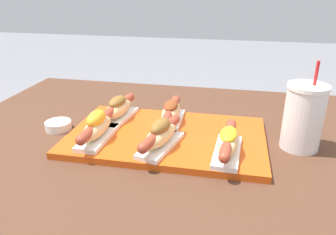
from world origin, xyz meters
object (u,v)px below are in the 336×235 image
at_px(hot_dog_2, 228,142).
at_px(hot_dog_4, 171,113).
at_px(hot_dog_1, 161,135).
at_px(serving_tray, 167,137).
at_px(hot_dog_0, 97,127).
at_px(hot_dog_3, 118,109).
at_px(sauce_bowl, 58,125).
at_px(drink_cup, 303,117).

xyz_separation_m(hot_dog_2, hot_dog_4, (-0.17, 0.16, 0.00)).
bearing_deg(hot_dog_2, hot_dog_1, 179.10).
bearing_deg(hot_dog_2, serving_tray, 153.70).
bearing_deg(hot_dog_0, hot_dog_3, 86.54).
bearing_deg(sauce_bowl, drink_cup, 2.19).
distance_m(hot_dog_2, drink_cup, 0.22).
bearing_deg(hot_dog_3, sauce_bowl, -157.18).
xyz_separation_m(hot_dog_1, drink_cup, (0.35, 0.11, 0.03)).
xyz_separation_m(hot_dog_0, hot_dog_1, (0.17, -0.01, -0.00)).
xyz_separation_m(hot_dog_4, sauce_bowl, (-0.32, -0.07, -0.04)).
relative_size(hot_dog_0, drink_cup, 0.90).
relative_size(hot_dog_3, hot_dog_4, 0.99).
bearing_deg(hot_dog_2, hot_dog_0, 177.66).
relative_size(serving_tray, hot_dog_3, 2.57).
xyz_separation_m(hot_dog_0, sauce_bowl, (-0.15, 0.07, -0.04)).
bearing_deg(sauce_bowl, hot_dog_1, -13.87).
height_order(sauce_bowl, drink_cup, drink_cup).
bearing_deg(hot_dog_4, hot_dog_3, -178.25).
height_order(hot_dog_3, drink_cup, drink_cup).
bearing_deg(hot_dog_1, drink_cup, 17.01).
bearing_deg(serving_tray, hot_dog_4, 92.00).
distance_m(hot_dog_1, hot_dog_3, 0.22).
bearing_deg(sauce_bowl, hot_dog_4, 12.79).
bearing_deg(drink_cup, hot_dog_1, -162.99).
bearing_deg(hot_dog_3, drink_cup, -4.73).
bearing_deg(hot_dog_4, hot_dog_2, -42.70).
bearing_deg(hot_dog_3, hot_dog_1, -42.19).
distance_m(serving_tray, hot_dog_2, 0.19).
distance_m(hot_dog_1, hot_dog_4, 0.15).
bearing_deg(hot_dog_4, sauce_bowl, -167.21).
height_order(hot_dog_4, sauce_bowl, hot_dog_4).
bearing_deg(hot_dog_4, serving_tray, -88.00).
bearing_deg(hot_dog_4, hot_dog_0, -139.76).
relative_size(serving_tray, drink_cup, 2.29).
bearing_deg(sauce_bowl, hot_dog_3, 22.82).
distance_m(sauce_bowl, drink_cup, 0.68).
bearing_deg(hot_dog_2, hot_dog_3, 155.32).
relative_size(hot_dog_2, hot_dog_3, 1.00).
relative_size(serving_tray, sauce_bowl, 7.08).
distance_m(hot_dog_1, hot_dog_2, 0.17).
bearing_deg(hot_dog_4, drink_cup, -7.65).
bearing_deg(hot_dog_2, sauce_bowl, 170.40).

